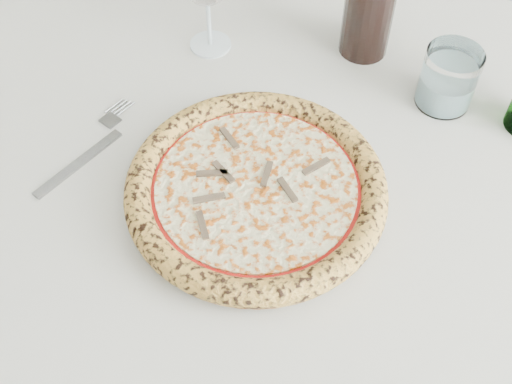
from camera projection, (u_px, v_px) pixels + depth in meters
dining_table at (281, 184)px, 0.94m from camera, size 1.52×0.90×0.76m
plate at (256, 197)px, 0.81m from camera, size 0.29×0.29×0.02m
pizza at (256, 189)px, 0.80m from camera, size 0.33×0.33×0.03m
fork at (89, 149)px, 0.87m from camera, size 0.06×0.21×0.00m
tumbler at (447, 81)px, 0.90m from camera, size 0.08×0.08×0.09m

